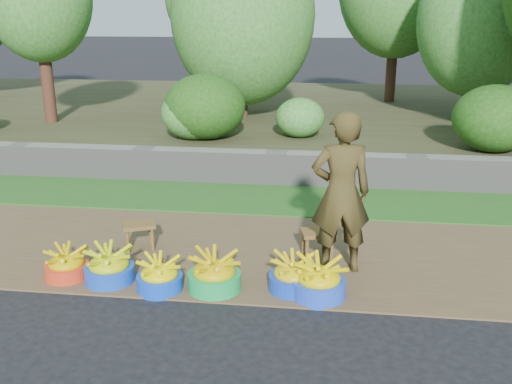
# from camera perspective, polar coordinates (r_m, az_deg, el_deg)

# --- Properties ---
(ground_plane) EXTENTS (120.00, 120.00, 0.00)m
(ground_plane) POSITION_cam_1_polar(r_m,az_deg,el_deg) (5.66, -1.97, -11.25)
(ground_plane) COLOR black
(ground_plane) RESTS_ON ground
(dirt_shoulder) EXTENTS (80.00, 2.50, 0.02)m
(dirt_shoulder) POSITION_cam_1_polar(r_m,az_deg,el_deg) (6.77, -0.26, -6.10)
(dirt_shoulder) COLOR brown
(dirt_shoulder) RESTS_ON ground
(grass_verge) EXTENTS (80.00, 1.50, 0.04)m
(grass_verge) POSITION_cam_1_polar(r_m,az_deg,el_deg) (8.62, 1.49, -0.73)
(grass_verge) COLOR #285C1D
(grass_verge) RESTS_ON ground
(retaining_wall) EXTENTS (80.00, 0.35, 0.55)m
(retaining_wall) POSITION_cam_1_polar(r_m,az_deg,el_deg) (9.35, 2.04, 2.38)
(retaining_wall) COLOR slate
(retaining_wall) RESTS_ON ground
(earth_bank) EXTENTS (80.00, 10.00, 0.50)m
(earth_bank) POSITION_cam_1_polar(r_m,az_deg,el_deg) (14.13, 3.93, 7.46)
(earth_bank) COLOR #38391F
(earth_bank) RESTS_ON ground
(vegetation) EXTENTS (34.45, 8.39, 4.96)m
(vegetation) POSITION_cam_1_polar(r_m,az_deg,el_deg) (12.46, 10.63, 18.19)
(vegetation) COLOR #3F2217
(vegetation) RESTS_ON earth_bank
(basin_a) EXTENTS (0.46, 0.46, 0.35)m
(basin_a) POSITION_cam_1_polar(r_m,az_deg,el_deg) (6.43, -18.41, -6.95)
(basin_a) COLOR red
(basin_a) RESTS_ON ground
(basin_b) EXTENTS (0.52, 0.52, 0.39)m
(basin_b) POSITION_cam_1_polar(r_m,az_deg,el_deg) (6.21, -14.47, -7.30)
(basin_b) COLOR blue
(basin_b) RESTS_ON ground
(basin_c) EXTENTS (0.47, 0.47, 0.35)m
(basin_c) POSITION_cam_1_polar(r_m,az_deg,el_deg) (5.94, -9.62, -8.32)
(basin_c) COLOR blue
(basin_c) RESTS_ON ground
(basin_d) EXTENTS (0.55, 0.55, 0.41)m
(basin_d) POSITION_cam_1_polar(r_m,az_deg,el_deg) (5.86, -4.19, -8.20)
(basin_d) COLOR green
(basin_d) RESTS_ON ground
(basin_e) EXTENTS (0.50, 0.50, 0.38)m
(basin_e) POSITION_cam_1_polar(r_m,az_deg,el_deg) (5.86, 3.74, -8.36)
(basin_e) COLOR blue
(basin_e) RESTS_ON ground
(basin_f) EXTENTS (0.54, 0.54, 0.40)m
(basin_f) POSITION_cam_1_polar(r_m,az_deg,el_deg) (5.75, 6.26, -8.82)
(basin_f) COLOR blue
(basin_f) RESTS_ON ground
(stool_left) EXTENTS (0.45, 0.41, 0.33)m
(stool_left) POSITION_cam_1_polar(r_m,az_deg,el_deg) (6.89, -11.63, -3.59)
(stool_left) COLOR brown
(stool_left) RESTS_ON dirt_shoulder
(stool_right) EXTENTS (0.43, 0.37, 0.33)m
(stool_right) POSITION_cam_1_polar(r_m,az_deg,el_deg) (6.55, 6.20, -4.44)
(stool_right) COLOR brown
(stool_right) RESTS_ON dirt_shoulder
(vendor_woman) EXTENTS (0.71, 0.53, 1.76)m
(vendor_woman) POSITION_cam_1_polar(r_m,az_deg,el_deg) (6.08, 8.49, -0.10)
(vendor_woman) COLOR black
(vendor_woman) RESTS_ON dirt_shoulder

